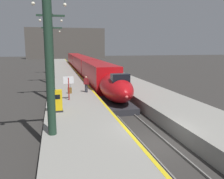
{
  "coord_description": "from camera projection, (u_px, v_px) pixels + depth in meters",
  "views": [
    {
      "loc": [
        -5.64,
        -12.41,
        5.78
      ],
      "look_at": [
        -0.53,
        8.87,
        1.8
      ],
      "focal_mm": 38.39,
      "sensor_mm": 36.0,
      "label": 1
    }
  ],
  "objects": [
    {
      "name": "terminus_back_wall",
      "position": [
        66.0,
        43.0,
        110.53
      ],
      "size": [
        36.0,
        2.0,
        14.0
      ],
      "primitive_type": "cube",
      "color": "#4C4742",
      "rests_on": "ground"
    },
    {
      "name": "station_column_near",
      "position": [
        48.0,
        28.0,
        12.03
      ],
      "size": [
        4.0,
        0.68,
        9.39
      ],
      "color": "#1E3828",
      "rests_on": "platform_left"
    },
    {
      "name": "ticket_machine_yellow",
      "position": [
        57.0,
        102.0,
        17.43
      ],
      "size": [
        0.76,
        0.62,
        1.6
      ],
      "color": "yellow",
      "rests_on": "platform_left"
    },
    {
      "name": "station_column_distant",
      "position": [
        52.0,
        44.0,
        47.77
      ],
      "size": [
        4.0,
        0.68,
        8.52
      ],
      "color": "#1E3828",
      "rests_on": "platform_left"
    },
    {
      "name": "passenger_near_edge",
      "position": [
        86.0,
        83.0,
        24.64
      ],
      "size": [
        0.5,
        0.39,
        1.69
      ],
      "color": "#23232D",
      "rests_on": "platform_left"
    },
    {
      "name": "station_column_mid",
      "position": [
        51.0,
        35.0,
        23.85
      ],
      "size": [
        4.0,
        0.68,
        9.7
      ],
      "color": "#1E3828",
      "rests_on": "platform_left"
    },
    {
      "name": "highspeed_train_main",
      "position": [
        85.0,
        66.0,
        46.26
      ],
      "size": [
        2.92,
        57.39,
        3.6
      ],
      "color": "#B20F14",
      "rests_on": "ground"
    },
    {
      "name": "platform_left_safety_stripe",
      "position": [
        81.0,
        77.0,
        37.28
      ],
      "size": [
        0.2,
        107.8,
        0.01
      ],
      "primitive_type": "cube",
      "color": "yellow",
      "rests_on": "platform_left"
    },
    {
      "name": "rolling_suitcase",
      "position": [
        70.0,
        90.0,
        24.21
      ],
      "size": [
        0.4,
        0.22,
        0.98
      ],
      "color": "brown",
      "rests_on": "platform_left"
    },
    {
      "name": "departure_info_board",
      "position": [
        69.0,
        83.0,
        21.02
      ],
      "size": [
        0.9,
        0.1,
        2.12
      ],
      "color": "maroon",
      "rests_on": "platform_left"
    },
    {
      "name": "rail_main_left",
      "position": [
        85.0,
        80.0,
        40.32
      ],
      "size": [
        0.08,
        110.0,
        0.12
      ],
      "primitive_type": "cube",
      "color": "slate",
      "rests_on": "ground"
    },
    {
      "name": "rail_main_right",
      "position": [
        94.0,
        80.0,
        40.67
      ],
      "size": [
        0.08,
        110.0,
        0.12
      ],
      "primitive_type": "cube",
      "color": "slate",
      "rests_on": "ground"
    },
    {
      "name": "ground_plane",
      "position": [
        156.0,
        145.0,
        14.2
      ],
      "size": [
        260.0,
        260.0,
        0.0
      ],
      "primitive_type": "plane",
      "color": "#33302D"
    },
    {
      "name": "platform_right",
      "position": [
        117.0,
        79.0,
        38.71
      ],
      "size": [
        4.8,
        110.0,
        1.05
      ],
      "primitive_type": "cube",
      "color": "gray",
      "rests_on": "ground"
    },
    {
      "name": "platform_left",
      "position": [
        66.0,
        81.0,
        36.85
      ],
      "size": [
        4.8,
        110.0,
        1.05
      ],
      "primitive_type": "cube",
      "color": "gray",
      "rests_on": "ground"
    },
    {
      "name": "station_column_far",
      "position": [
        52.0,
        40.0,
        34.85
      ],
      "size": [
        4.0,
        0.68,
        9.28
      ],
      "color": "#1E3828",
      "rests_on": "platform_left"
    }
  ]
}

